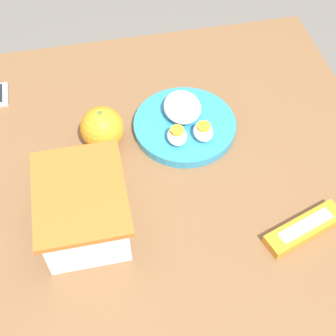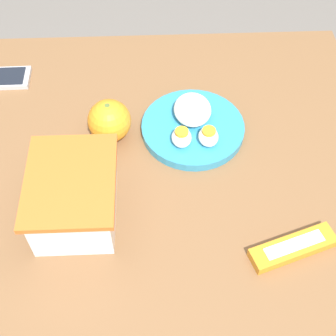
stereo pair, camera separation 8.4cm
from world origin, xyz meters
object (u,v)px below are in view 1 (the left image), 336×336
(rice_plate, at_px, (185,122))
(candy_bar, at_px, (304,228))
(food_container, at_px, (84,210))
(orange_fruit, at_px, (102,128))

(rice_plate, xyz_separation_m, candy_bar, (-0.27, -0.14, -0.01))
(food_container, bearing_deg, candy_bar, -104.08)
(food_container, relative_size, rice_plate, 0.91)
(food_container, distance_m, rice_plate, 0.28)
(orange_fruit, xyz_separation_m, rice_plate, (0.01, -0.16, -0.02))
(candy_bar, bearing_deg, orange_fruit, 49.04)
(rice_plate, bearing_deg, food_container, 130.52)
(orange_fruit, distance_m, rice_plate, 0.16)
(orange_fruit, height_order, rice_plate, orange_fruit)
(food_container, distance_m, candy_bar, 0.37)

